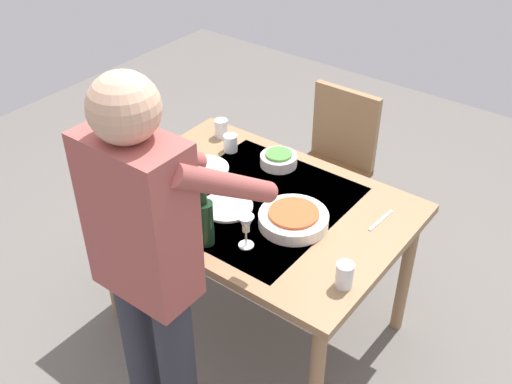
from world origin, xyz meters
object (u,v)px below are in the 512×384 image
person_server (150,265)px  water_cup_far_left (221,128)px  dining_table (256,216)px  dinner_plate_near (227,207)px  wine_bottle (205,221)px  dinner_plate_far (205,168)px  chair_near (334,158)px  water_cup_near_left (230,143)px  side_bowl_salad (279,159)px  serving_bowl_pasta (294,218)px  wine_glass_left (246,226)px  water_cup_near_right (345,275)px

person_server → water_cup_far_left: person_server is taller
dining_table → dinner_plate_near: size_ratio=5.84×
wine_bottle → water_cup_far_left: (0.50, -0.70, -0.06)m
person_server → dinner_plate_far: 0.93m
chair_near → water_cup_far_left: size_ratio=9.44×
water_cup_near_left → side_bowl_salad: water_cup_near_left is taller
dinner_plate_near → serving_bowl_pasta: bearing=-165.7°
chair_near → wine_bottle: bearing=94.6°
dining_table → dinner_plate_near: 0.16m
chair_near → wine_bottle: size_ratio=3.07×
wine_glass_left → dinner_plate_far: bearing=-33.0°
person_server → wine_bottle: person_server is taller
side_bowl_salad → person_server: bearing=100.3°
person_server → serving_bowl_pasta: size_ratio=5.63×
chair_near → wine_bottle: 1.26m
dining_table → side_bowl_salad: side_bowl_salad is taller
water_cup_near_right → water_cup_near_left: bearing=-27.6°
chair_near → side_bowl_salad: 0.61m
side_bowl_salad → serving_bowl_pasta: bearing=133.0°
person_server → water_cup_far_left: bearing=-61.5°
water_cup_near_left → water_cup_near_right: bearing=152.4°
wine_bottle → water_cup_far_left: 0.87m
dining_table → person_server: 0.79m
wine_glass_left → water_cup_near_right: bearing=-174.7°
water_cup_near_right → water_cup_far_left: (1.08, -0.58, -0.00)m
person_server → dinner_plate_far: (0.45, -0.79, -0.19)m
dinner_plate_near → dining_table: bearing=-121.9°
wine_glass_left → water_cup_near_left: bearing=-46.1°
water_cup_near_right → dining_table: bearing=-21.4°
dinner_plate_near → water_cup_far_left: bearing=-48.0°
person_server → side_bowl_salad: 1.07m
water_cup_near_right → person_server: bearing=45.7°
wine_bottle → wine_glass_left: 0.17m
person_server → wine_glass_left: person_server is taller
dining_table → wine_glass_left: size_ratio=8.89×
serving_bowl_pasta → dinner_plate_far: serving_bowl_pasta is taller
dining_table → chair_near: bearing=-84.1°
wine_glass_left → dinner_plate_near: 0.29m
dining_table → serving_bowl_pasta: serving_bowl_pasta is taller
water_cup_near_left → dinner_plate_far: water_cup_near_left is taller
serving_bowl_pasta → side_bowl_salad: 0.47m
dinner_plate_near → person_server: bearing=105.3°
water_cup_near_right → dinner_plate_near: (0.66, -0.11, -0.05)m
wine_glass_left → side_bowl_salad: bearing=-66.9°
water_cup_near_right → water_cup_far_left: water_cup_near_right is taller
dinner_plate_far → wine_glass_left: bearing=147.0°
dining_table → wine_glass_left: 0.36m
wine_bottle → water_cup_near_right: 0.59m
chair_near → side_bowl_salad: size_ratio=5.06×
water_cup_far_left → side_bowl_salad: 0.40m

